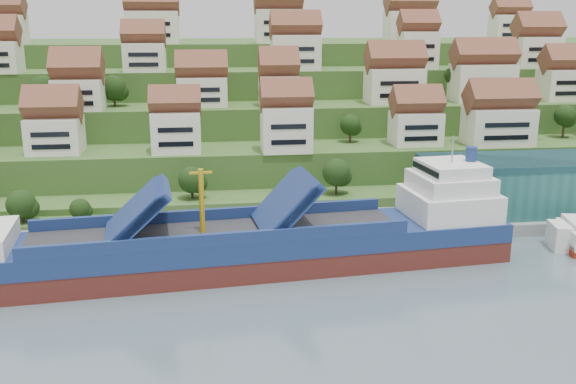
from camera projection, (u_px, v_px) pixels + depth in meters
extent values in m
plane|color=slate|center=(327.00, 263.00, 100.86)|extent=(300.00, 300.00, 0.00)
cube|color=gray|center=(419.00, 223.00, 117.43)|extent=(180.00, 14.00, 2.20)
cube|color=#2D4C1E|center=(271.00, 148.00, 182.81)|extent=(260.00, 128.00, 4.00)
cube|color=#2D4C1E|center=(269.00, 133.00, 186.71)|extent=(260.00, 118.00, 11.00)
cube|color=#2D4C1E|center=(266.00, 117.00, 193.48)|extent=(260.00, 102.00, 18.00)
cube|color=#2D4C1E|center=(264.00, 102.00, 200.26)|extent=(260.00, 86.00, 25.00)
cube|color=#2D4C1E|center=(261.00, 90.00, 208.12)|extent=(260.00, 68.00, 31.00)
cube|color=white|center=(55.00, 135.00, 129.34)|extent=(10.47, 8.57, 7.17)
cube|color=white|center=(176.00, 132.00, 129.61)|extent=(9.76, 7.03, 8.30)
cube|color=white|center=(286.00, 129.00, 130.53)|extent=(10.00, 7.62, 9.18)
cube|color=white|center=(415.00, 128.00, 138.20)|extent=(10.23, 7.73, 7.00)
cube|color=white|center=(498.00, 126.00, 138.17)|extent=(13.97, 8.26, 7.85)
cube|color=white|center=(79.00, 94.00, 140.53)|extent=(10.46, 8.98, 6.74)
cube|color=white|center=(202.00, 92.00, 146.81)|extent=(11.24, 7.90, 6.59)
cube|color=white|center=(279.00, 91.00, 146.87)|extent=(8.57, 8.56, 6.92)
cube|color=white|center=(394.00, 86.00, 151.51)|extent=(12.96, 8.36, 8.23)
cube|color=white|center=(482.00, 83.00, 155.00)|extent=(14.53, 8.18, 8.92)
cube|color=white|center=(559.00, 85.00, 157.50)|extent=(8.94, 8.04, 7.54)
cube|color=white|center=(145.00, 57.00, 155.62)|extent=(9.94, 7.30, 6.84)
cube|color=white|center=(295.00, 53.00, 160.13)|extent=(12.00, 7.79, 8.66)
cube|color=white|center=(417.00, 50.00, 165.29)|extent=(9.56, 7.14, 9.39)
cube|color=white|center=(535.00, 52.00, 169.87)|extent=(11.57, 8.47, 7.96)
cube|color=white|center=(4.00, 30.00, 167.43)|extent=(10.92, 8.03, 7.54)
cube|color=white|center=(153.00, 28.00, 172.15)|extent=(13.77, 7.51, 8.57)
cube|color=white|center=(278.00, 26.00, 178.14)|extent=(12.64, 8.15, 9.13)
cube|color=white|center=(409.00, 27.00, 180.85)|extent=(13.13, 8.73, 8.68)
cube|color=white|center=(509.00, 28.00, 190.25)|extent=(10.33, 7.05, 7.80)
ellipsoid|color=#1C3712|center=(337.00, 172.00, 124.58)|extent=(5.46, 5.46, 5.46)
ellipsoid|color=#1C3712|center=(192.00, 180.00, 121.48)|extent=(5.16, 5.16, 5.16)
ellipsoid|color=#1C3712|center=(526.00, 123.00, 145.08)|extent=(5.43, 5.43, 5.43)
ellipsoid|color=#1C3712|center=(565.00, 116.00, 145.84)|extent=(4.86, 4.86, 4.86)
ellipsoid|color=#1C3712|center=(350.00, 125.00, 140.55)|extent=(4.54, 4.54, 4.54)
ellipsoid|color=#1C3712|center=(454.00, 75.00, 157.33)|extent=(4.67, 4.67, 4.67)
ellipsoid|color=#1C3712|center=(43.00, 89.00, 145.44)|extent=(6.16, 6.16, 6.16)
ellipsoid|color=#1C3712|center=(114.00, 88.00, 146.00)|extent=(5.79, 5.79, 5.79)
ellipsoid|color=#1C3712|center=(296.00, 48.00, 163.97)|extent=(6.97, 6.97, 6.97)
ellipsoid|color=#1C3712|center=(405.00, 50.00, 170.45)|extent=(5.19, 5.19, 5.19)
ellipsoid|color=#1C3712|center=(418.00, 53.00, 169.07)|extent=(5.10, 5.10, 5.10)
ellipsoid|color=#1C3712|center=(21.00, 204.00, 111.32)|extent=(5.13, 5.13, 5.13)
ellipsoid|color=#1C3712|center=(80.00, 209.00, 112.82)|extent=(3.67, 3.67, 3.67)
cylinder|color=gray|center=(419.00, 204.00, 111.08)|extent=(0.16, 0.16, 8.00)
cube|color=maroon|center=(423.00, 183.00, 110.23)|extent=(1.20, 0.05, 0.80)
cube|color=#542019|center=(233.00, 263.00, 97.83)|extent=(86.98, 21.45, 5.52)
cube|color=navy|center=(232.00, 240.00, 96.87)|extent=(87.00, 21.59, 2.87)
cube|color=#262628|center=(218.00, 232.00, 96.03)|extent=(56.02, 16.51, 0.33)
cube|color=navy|center=(133.00, 213.00, 92.47)|extent=(9.40, 12.93, 7.63)
cube|color=navy|center=(282.00, 204.00, 97.21)|extent=(8.99, 12.89, 8.07)
cylinder|color=gold|center=(202.00, 202.00, 94.32)|extent=(0.84, 0.84, 9.94)
cube|color=white|center=(449.00, 204.00, 103.56)|extent=(14.39, 13.80, 4.42)
cube|color=white|center=(450.00, 182.00, 102.65)|extent=(12.07, 12.27, 2.76)
cube|color=white|center=(451.00, 168.00, 102.06)|extent=(9.74, 10.74, 1.99)
cylinder|color=navy|center=(471.00, 154.00, 102.23)|extent=(1.93, 1.93, 2.43)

